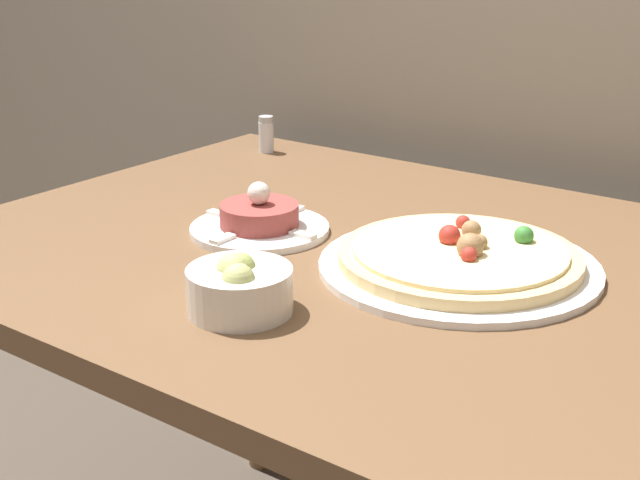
# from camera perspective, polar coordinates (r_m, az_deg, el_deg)

# --- Properties ---
(dining_table) EXTENTS (1.15, 0.90, 0.78)m
(dining_table) POSITION_cam_1_polar(r_m,az_deg,el_deg) (1.31, 2.01, -4.82)
(dining_table) COLOR brown
(dining_table) RESTS_ON ground_plane
(pizza_plate) EXTENTS (0.37, 0.37, 0.06)m
(pizza_plate) POSITION_cam_1_polar(r_m,az_deg,el_deg) (1.19, 8.94, -1.23)
(pizza_plate) COLOR white
(pizza_plate) RESTS_ON dining_table
(tartare_plate) EXTENTS (0.21, 0.21, 0.08)m
(tartare_plate) POSITION_cam_1_polar(r_m,az_deg,el_deg) (1.32, -3.90, 1.25)
(tartare_plate) COLOR white
(tartare_plate) RESTS_ON dining_table
(small_bowl) EXTENTS (0.13, 0.13, 0.07)m
(small_bowl) POSITION_cam_1_polar(r_m,az_deg,el_deg) (1.05, -5.18, -3.00)
(small_bowl) COLOR silver
(small_bowl) RESTS_ON dining_table
(salt_shaker) EXTENTS (0.03, 0.03, 0.07)m
(salt_shaker) POSITION_cam_1_polar(r_m,az_deg,el_deg) (1.78, -3.47, 6.76)
(salt_shaker) COLOR silver
(salt_shaker) RESTS_ON dining_table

